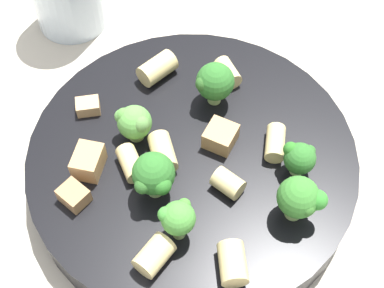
{
  "coord_description": "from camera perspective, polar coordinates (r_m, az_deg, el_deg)",
  "views": [
    {
      "loc": [
        0.13,
        0.16,
        0.35
      ],
      "look_at": [
        0.0,
        0.0,
        0.04
      ],
      "focal_mm": 50.0,
      "sensor_mm": 36.0,
      "label": 1
    }
  ],
  "objects": [
    {
      "name": "ground_plane",
      "position": [
        0.41,
        0.0,
        -3.27
      ],
      "size": [
        2.0,
        2.0,
        0.0
      ],
      "primitive_type": "plane",
      "color": "#BCB29E"
    },
    {
      "name": "pasta_bowl",
      "position": [
        0.4,
        0.0,
        -1.87
      ],
      "size": [
        0.24,
        0.24,
        0.03
      ],
      "color": "black",
      "rests_on": "ground_plane"
    },
    {
      "name": "broccoli_floret_0",
      "position": [
        0.37,
        11.37,
        -1.44
      ],
      "size": [
        0.02,
        0.02,
        0.03
      ],
      "color": "#9EC175",
      "rests_on": "pasta_bowl"
    },
    {
      "name": "broccoli_floret_1",
      "position": [
        0.35,
        -4.1,
        -3.38
      ],
      "size": [
        0.03,
        0.03,
        0.04
      ],
      "color": "#93B766",
      "rests_on": "pasta_bowl"
    },
    {
      "name": "broccoli_floret_2",
      "position": [
        0.35,
        11.45,
        -5.74
      ],
      "size": [
        0.03,
        0.03,
        0.04
      ],
      "color": "#93B766",
      "rests_on": "pasta_bowl"
    },
    {
      "name": "broccoli_floret_3",
      "position": [
        0.33,
        -1.54,
        -7.92
      ],
      "size": [
        0.02,
        0.02,
        0.03
      ],
      "color": "#93B766",
      "rests_on": "pasta_bowl"
    },
    {
      "name": "broccoli_floret_4",
      "position": [
        0.38,
        -6.23,
        2.31
      ],
      "size": [
        0.02,
        0.03,
        0.03
      ],
      "color": "#9EC175",
      "rests_on": "pasta_bowl"
    },
    {
      "name": "broccoli_floret_5",
      "position": [
        0.4,
        2.47,
        6.61
      ],
      "size": [
        0.03,
        0.03,
        0.04
      ],
      "color": "#9EC175",
      "rests_on": "pasta_bowl"
    },
    {
      "name": "rigatoni_0",
      "position": [
        0.39,
        8.87,
        0.13
      ],
      "size": [
        0.03,
        0.03,
        0.01
      ],
      "primitive_type": "cylinder",
      "rotation": [
        1.57,
        0.0,
        2.31
      ],
      "color": "#E0C67F",
      "rests_on": "pasta_bowl"
    },
    {
      "name": "rigatoni_1",
      "position": [
        0.38,
        -3.15,
        -0.9
      ],
      "size": [
        0.03,
        0.03,
        0.02
      ],
      "primitive_type": "cylinder",
      "rotation": [
        1.57,
        0.0,
        2.73
      ],
      "color": "#E0C67F",
      "rests_on": "pasta_bowl"
    },
    {
      "name": "rigatoni_2",
      "position": [
        0.42,
        -3.72,
        8.06
      ],
      "size": [
        0.03,
        0.02,
        0.02
      ],
      "primitive_type": "cylinder",
      "rotation": [
        1.57,
        0.0,
        1.66
      ],
      "color": "#E0C67F",
      "rests_on": "pasta_bowl"
    },
    {
      "name": "rigatoni_3",
      "position": [
        0.37,
        -6.55,
        -2.05
      ],
      "size": [
        0.02,
        0.03,
        0.01
      ],
      "primitive_type": "cylinder",
      "rotation": [
        1.57,
        0.0,
        2.87
      ],
      "color": "#E0C67F",
      "rests_on": "pasta_bowl"
    },
    {
      "name": "rigatoni_4",
      "position": [
        0.42,
        3.79,
        7.62
      ],
      "size": [
        0.02,
        0.03,
        0.01
      ],
      "primitive_type": "cylinder",
      "rotation": [
        1.57,
        0.0,
        2.89
      ],
      "color": "#E0C67F",
      "rests_on": "pasta_bowl"
    },
    {
      "name": "rigatoni_5",
      "position": [
        0.34,
        4.36,
        -12.58
      ],
      "size": [
        0.03,
        0.03,
        0.02
      ],
      "primitive_type": "cylinder",
      "rotation": [
        1.57,
        0.0,
        2.55
      ],
      "color": "#E0C67F",
      "rests_on": "pasta_bowl"
    },
    {
      "name": "rigatoni_6",
      "position": [
        0.36,
        3.5,
        -4.45
      ],
      "size": [
        0.02,
        0.02,
        0.02
      ],
      "primitive_type": "cylinder",
      "rotation": [
        1.57,
        0.0,
        0.2
      ],
      "color": "#E0C67F",
      "rests_on": "pasta_bowl"
    },
    {
      "name": "rigatoni_7",
      "position": [
        0.34,
        -4.06,
        -11.76
      ],
      "size": [
        0.03,
        0.02,
        0.02
      ],
      "primitive_type": "cylinder",
      "rotation": [
        1.57,
        0.0,
        1.82
      ],
      "color": "#E0C67F",
      "rests_on": "pasta_bowl"
    },
    {
      "name": "chicken_chunk_0",
      "position": [
        0.37,
        -12.49,
        -5.38
      ],
      "size": [
        0.02,
        0.02,
        0.01
      ],
      "primitive_type": "cube",
      "rotation": [
        0.0,
        0.0,
        1.76
      ],
      "color": "#A87A4C",
      "rests_on": "pasta_bowl"
    },
    {
      "name": "chicken_chunk_1",
      "position": [
        0.38,
        -11.0,
        -1.85
      ],
      "size": [
        0.03,
        0.03,
        0.02
      ],
      "primitive_type": "cube",
      "rotation": [
        0.0,
        0.0,
        0.68
      ],
      "color": "tan",
      "rests_on": "pasta_bowl"
    },
    {
      "name": "chicken_chunk_2",
      "position": [
        0.41,
        -11.03,
        3.98
      ],
      "size": [
        0.02,
        0.02,
        0.01
      ],
      "primitive_type": "cube",
      "rotation": [
        0.0,
        0.0,
        2.63
      ],
      "color": "tan",
      "rests_on": "pasta_bowl"
    },
    {
      "name": "chicken_chunk_3",
      "position": [
        0.38,
        3.07,
        0.83
      ],
      "size": [
        0.03,
        0.03,
        0.01
      ],
      "primitive_type": "cube",
      "rotation": [
        0.0,
        0.0,
        0.43
      ],
      "color": "tan",
      "rests_on": "pasta_bowl"
    }
  ]
}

